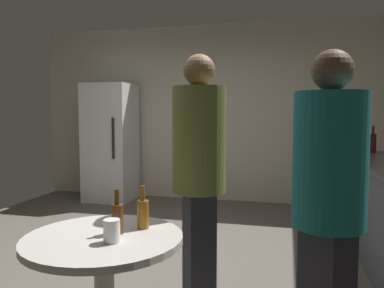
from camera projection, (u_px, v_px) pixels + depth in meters
The scene contains 10 objects.
ground_plane at pixel (139, 265), 3.51m from camera, with size 5.20×5.20×0.10m, color #5B544C.
wall_back at pixel (202, 113), 5.94m from camera, with size 5.32×0.06×2.70m, color beige.
refrigerator at pixel (111, 142), 5.89m from camera, with size 0.70×0.68×1.80m.
wine_bottle_on_counter at pixel (373, 143), 4.31m from camera, with size 0.08×0.08×0.31m.
foreground_table at pixel (104, 256), 1.92m from camera, with size 0.80×0.80×0.73m.
beer_bottle_amber at pixel (143, 213), 2.03m from camera, with size 0.06×0.06×0.23m.
beer_bottle_brown at pixel (117, 217), 1.94m from camera, with size 0.06×0.06×0.23m.
plastic_cup_white at pixel (112, 231), 1.81m from camera, with size 0.08×0.08×0.11m, color white.
person_in_teal_shirt at pixel (329, 196), 1.80m from camera, with size 0.48×0.48×1.64m.
person_in_olive_shirt at pixel (199, 167), 2.42m from camera, with size 0.46×0.46×1.72m.
Camera 1 is at (1.31, -3.19, 1.35)m, focal length 35.56 mm.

